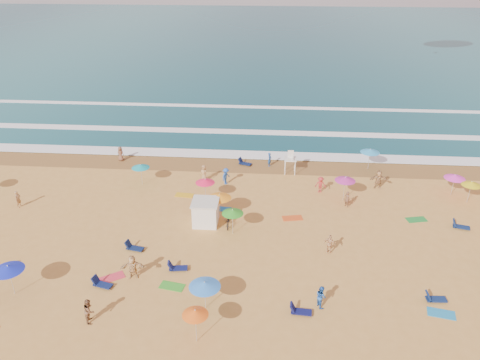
{
  "coord_description": "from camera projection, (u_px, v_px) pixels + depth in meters",
  "views": [
    {
      "loc": [
        0.14,
        -32.37,
        21.0
      ],
      "look_at": [
        -2.71,
        6.0,
        1.5
      ],
      "focal_mm": 35.0,
      "sensor_mm": 36.0,
      "label": 1
    }
  ],
  "objects": [
    {
      "name": "ground",
      "position": [
        268.0,
        230.0,
        38.29
      ],
      "size": [
        220.0,
        220.0,
        0.0
      ],
      "primitive_type": "plane",
      "color": "gold",
      "rests_on": "ground"
    },
    {
      "name": "cabana",
      "position": [
        206.0,
        213.0,
        38.81
      ],
      "size": [
        2.0,
        2.0,
        2.0
      ],
      "primitive_type": "cube",
      "color": "white",
      "rests_on": "ground"
    },
    {
      "name": "lifeguard_stand",
      "position": [
        290.0,
        164.0,
        47.43
      ],
      "size": [
        1.2,
        1.2,
        2.1
      ],
      "primitive_type": null,
      "color": "white",
      "rests_on": "ground"
    },
    {
      "name": "surf_foam",
      "position": [
        271.0,
        135.0,
        57.21
      ],
      "size": [
        200.0,
        18.7,
        0.05
      ],
      "color": "white",
      "rests_on": "ground"
    },
    {
      "name": "beach_umbrellas",
      "position": [
        280.0,
        209.0,
        37.25
      ],
      "size": [
        57.53,
        30.56,
        0.7
      ],
      "color": "#1725C6",
      "rests_on": "ground"
    },
    {
      "name": "ocean",
      "position": [
        275.0,
        41.0,
        113.01
      ],
      "size": [
        220.0,
        140.0,
        0.18
      ],
      "primitive_type": "cube",
      "color": "#0C4756",
      "rests_on": "ground"
    },
    {
      "name": "towels",
      "position": [
        297.0,
        249.0,
        35.88
      ],
      "size": [
        42.62,
        18.83,
        0.03
      ],
      "color": "orange",
      "rests_on": "ground"
    },
    {
      "name": "loungers",
      "position": [
        321.0,
        242.0,
        36.52
      ],
      "size": [
        46.98,
        22.85,
        0.34
      ],
      "color": "#0E1D49",
      "rests_on": "ground"
    },
    {
      "name": "cabana_roof",
      "position": [
        205.0,
        202.0,
        38.33
      ],
      "size": [
        2.2,
        2.2,
        0.12
      ],
      "primitive_type": "cube",
      "color": "silver",
      "rests_on": "cabana"
    },
    {
      "name": "wet_sand",
      "position": [
        270.0,
        166.0,
        49.41
      ],
      "size": [
        220.0,
        220.0,
        0.0
      ],
      "primitive_type": "plane",
      "color": "olive",
      "rests_on": "ground"
    },
    {
      "name": "beachgoers",
      "position": [
        265.0,
        203.0,
        40.75
      ],
      "size": [
        48.22,
        29.18,
        2.1
      ],
      "color": "blue",
      "rests_on": "ground"
    },
    {
      "name": "bicycle",
      "position": [
        228.0,
        221.0,
        38.66
      ],
      "size": [
        0.7,
        1.78,
        0.92
      ],
      "primitive_type": "imported",
      "rotation": [
        0.0,
        0.0,
        0.05
      ],
      "color": "black",
      "rests_on": "ground"
    }
  ]
}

